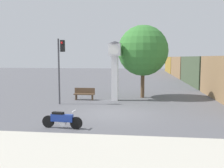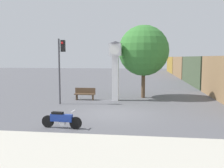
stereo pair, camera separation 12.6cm
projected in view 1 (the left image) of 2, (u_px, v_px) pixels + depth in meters
The scene contains 8 objects.
ground_plane at pixel (114, 113), 14.73m from camera, with size 120.00×120.00×0.00m, color #56565B.
sidewalk_strip at pixel (86, 167), 7.38m from camera, with size 36.00×6.00×0.10m.
motorcycle at pixel (62, 120), 11.53m from camera, with size 1.95×0.42×0.86m.
clock_tower at pixel (115, 61), 18.81m from camera, with size 1.08×1.08×4.50m.
freight_train at pixel (190, 68), 36.42m from camera, with size 2.80×48.72×3.40m.
traffic_light at pixel (61, 60), 17.26m from camera, with size 0.50×0.35×4.57m.
street_tree at pixel (143, 51), 20.04m from camera, with size 4.06×4.06×5.86m.
bench at pixel (84, 94), 19.33m from camera, with size 1.60×0.44×0.92m.
Camera 1 is at (1.60, -14.38, 3.28)m, focal length 40.00 mm.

